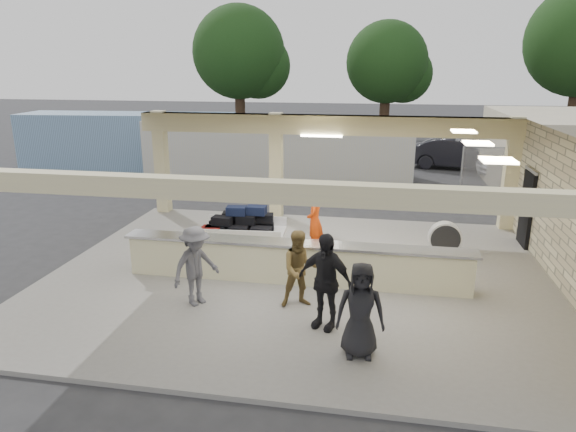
% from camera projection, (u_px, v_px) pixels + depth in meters
% --- Properties ---
extents(ground, '(120.00, 120.00, 0.00)m').
position_uv_depth(ground, '(298.00, 277.00, 12.62)').
color(ground, '#2B2B2E').
rests_on(ground, ground).
extents(pavilion, '(12.01, 10.00, 3.55)m').
position_uv_depth(pavilion, '(311.00, 217.00, 12.83)').
color(pavilion, slate).
rests_on(pavilion, ground).
extents(baggage_counter, '(8.20, 0.58, 0.98)m').
position_uv_depth(baggage_counter, '(295.00, 262.00, 11.98)').
color(baggage_counter, beige).
rests_on(baggage_counter, pavilion).
extents(luggage_cart, '(2.30, 1.53, 1.29)m').
position_uv_depth(luggage_cart, '(241.00, 228.00, 13.82)').
color(luggage_cart, silver).
rests_on(luggage_cart, pavilion).
extents(drum_fan, '(0.87, 0.48, 0.96)m').
position_uv_depth(drum_fan, '(445.00, 238.00, 13.55)').
color(drum_fan, silver).
rests_on(drum_fan, pavilion).
extents(baggage_handler, '(0.39, 0.68, 1.81)m').
position_uv_depth(baggage_handler, '(315.00, 221.00, 13.71)').
color(baggage_handler, '#EA420C').
rests_on(baggage_handler, pavilion).
extents(passenger_a, '(0.88, 0.61, 1.66)m').
position_uv_depth(passenger_a, '(300.00, 269.00, 10.68)').
color(passenger_a, olive).
rests_on(passenger_a, pavilion).
extents(passenger_b, '(1.19, 0.79, 1.92)m').
position_uv_depth(passenger_b, '(325.00, 281.00, 9.77)').
color(passenger_b, black).
rests_on(passenger_b, pavilion).
extents(passenger_c, '(0.95, 1.14, 1.73)m').
position_uv_depth(passenger_c, '(196.00, 266.00, 10.76)').
color(passenger_c, '#4F4E53').
rests_on(passenger_c, pavilion).
extents(passenger_d, '(0.87, 0.42, 1.72)m').
position_uv_depth(passenger_d, '(360.00, 310.00, 8.82)').
color(passenger_d, black).
rests_on(passenger_d, pavilion).
extents(car_white_a, '(5.18, 3.80, 1.34)m').
position_uv_depth(car_white_a, '(534.00, 166.00, 23.02)').
color(car_white_a, white).
rests_on(car_white_a, ground).
extents(car_dark, '(4.78, 2.41, 1.52)m').
position_uv_depth(car_dark, '(457.00, 154.00, 25.61)').
color(car_dark, black).
rests_on(car_dark, ground).
extents(container_white, '(12.15, 2.99, 2.61)m').
position_uv_depth(container_white, '(278.00, 149.00, 23.47)').
color(container_white, '#B8B7B3').
rests_on(container_white, ground).
extents(container_blue, '(10.64, 3.34, 2.72)m').
position_uv_depth(container_blue, '(128.00, 141.00, 25.63)').
color(container_blue, '#7FA6CC').
rests_on(container_blue, ground).
extents(tree_left, '(6.60, 6.30, 9.00)m').
position_uv_depth(tree_left, '(244.00, 56.00, 35.15)').
color(tree_left, '#382619').
rests_on(tree_left, ground).
extents(tree_mid, '(6.00, 5.60, 8.00)m').
position_uv_depth(tree_mid, '(391.00, 66.00, 35.51)').
color(tree_mid, '#382619').
rests_on(tree_mid, ground).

